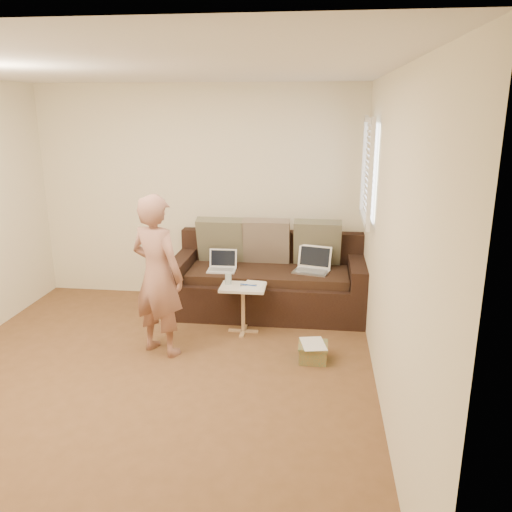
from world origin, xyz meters
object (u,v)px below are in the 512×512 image
(laptop_silver, at_px, (311,272))
(person, at_px, (158,276))
(laptop_white, at_px, (222,271))
(striped_box, at_px, (313,352))
(drinking_glass, at_px, (228,279))
(sofa, at_px, (268,277))
(side_table, at_px, (243,309))

(laptop_silver, distance_m, person, 1.84)
(laptop_white, height_order, person, person)
(person, bearing_deg, striped_box, -156.65)
(laptop_silver, height_order, drinking_glass, laptop_silver)
(laptop_silver, distance_m, drinking_glass, 1.01)
(laptop_silver, bearing_deg, person, -127.14)
(person, bearing_deg, laptop_silver, -118.16)
(sofa, bearing_deg, person, -128.62)
(sofa, height_order, side_table, sofa)
(drinking_glass, distance_m, striped_box, 1.21)
(laptop_white, distance_m, drinking_glass, 0.47)
(sofa, relative_size, striped_box, 7.96)
(striped_box, bearing_deg, drinking_glass, 146.04)
(drinking_glass, height_order, striped_box, drinking_glass)
(sofa, xyz_separation_m, drinking_glass, (-0.37, -0.58, 0.15))
(person, height_order, side_table, person)
(person, xyz_separation_m, side_table, (0.73, 0.55, -0.53))
(side_table, height_order, drinking_glass, drinking_glass)
(person, xyz_separation_m, striped_box, (1.49, -0.01, -0.70))
(sofa, height_order, drinking_glass, sofa)
(laptop_white, bearing_deg, person, -113.52)
(laptop_white, xyz_separation_m, drinking_glass, (0.15, -0.44, 0.06))
(person, bearing_deg, side_table, -119.12)
(sofa, distance_m, person, 1.55)
(striped_box, bearing_deg, person, 179.51)
(drinking_glass, bearing_deg, laptop_white, 109.48)
(person, bearing_deg, drinking_glass, -109.55)
(side_table, bearing_deg, striped_box, -37.04)
(striped_box, bearing_deg, laptop_white, 135.48)
(sofa, xyz_separation_m, laptop_silver, (0.49, -0.06, 0.10))
(drinking_glass, bearing_deg, laptop_silver, 30.90)
(laptop_silver, xyz_separation_m, laptop_white, (-1.02, -0.08, 0.00))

